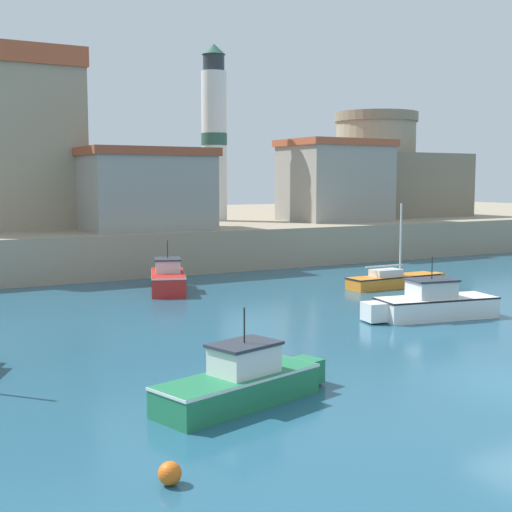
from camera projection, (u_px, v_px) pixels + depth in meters
name	position (u px, v px, depth m)	size (l,w,h in m)	color
quay_seawall	(75.00, 233.00, 58.43)	(120.00, 40.00, 2.54)	gray
motorboat_green_1	(243.00, 382.00, 17.91)	(5.31, 2.64, 2.45)	#237A4C
sailboat_orange_2	(395.00, 280.00, 37.35)	(5.97, 1.32, 4.39)	orange
motorboat_red_4	(168.00, 279.00, 35.96)	(3.14, 5.27, 2.57)	red
motorboat_white_5	(432.00, 304.00, 28.92)	(5.84, 2.61, 2.52)	white
mooring_buoy	(170.00, 473.00, 13.13)	(0.44, 0.44, 0.44)	orange
fortress	(375.00, 177.00, 62.01)	(11.81, 11.81, 8.83)	gray
lighthouse	(214.00, 136.00, 53.12)	(1.93, 1.93, 13.06)	silver
harbor_shed_near_wharf	(335.00, 180.00, 53.66)	(7.56, 5.89, 6.05)	gray
harbor_shed_mid_row	(144.00, 189.00, 44.02)	(7.95, 5.81, 5.01)	gray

